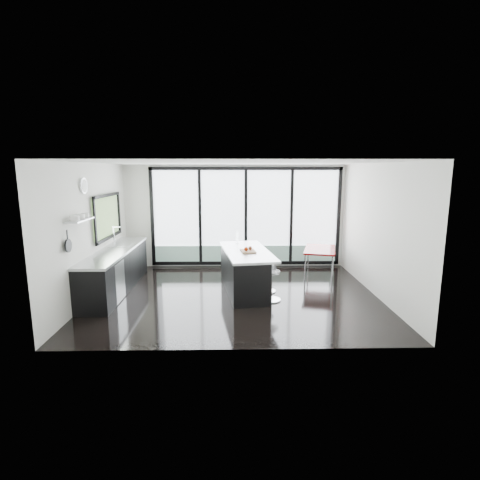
{
  "coord_description": "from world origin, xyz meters",
  "views": [
    {
      "loc": [
        -0.05,
        -7.72,
        2.65
      ],
      "look_at": [
        0.1,
        0.3,
        1.15
      ],
      "focal_mm": 28.0,
      "sensor_mm": 36.0,
      "label": 1
    }
  ],
  "objects_px": {
    "island": "(243,270)",
    "bar_stool_far": "(267,278)",
    "bar_stool_near": "(271,286)",
    "red_table": "(319,262)"
  },
  "relations": [
    {
      "from": "bar_stool_far",
      "to": "red_table",
      "type": "xyz_separation_m",
      "value": [
        1.46,
        1.29,
        0.04
      ]
    },
    {
      "from": "island",
      "to": "bar_stool_far",
      "type": "height_order",
      "value": "island"
    },
    {
      "from": "bar_stool_far",
      "to": "red_table",
      "type": "height_order",
      "value": "red_table"
    },
    {
      "from": "bar_stool_far",
      "to": "island",
      "type": "bearing_deg",
      "value": 160.8
    },
    {
      "from": "bar_stool_near",
      "to": "bar_stool_far",
      "type": "relative_size",
      "value": 1.03
    },
    {
      "from": "bar_stool_near",
      "to": "red_table",
      "type": "relative_size",
      "value": 0.49
    },
    {
      "from": "island",
      "to": "red_table",
      "type": "relative_size",
      "value": 1.82
    },
    {
      "from": "bar_stool_far",
      "to": "red_table",
      "type": "relative_size",
      "value": 0.47
    },
    {
      "from": "island",
      "to": "bar_stool_far",
      "type": "distance_m",
      "value": 0.55
    },
    {
      "from": "island",
      "to": "red_table",
      "type": "bearing_deg",
      "value": 31.24
    }
  ]
}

